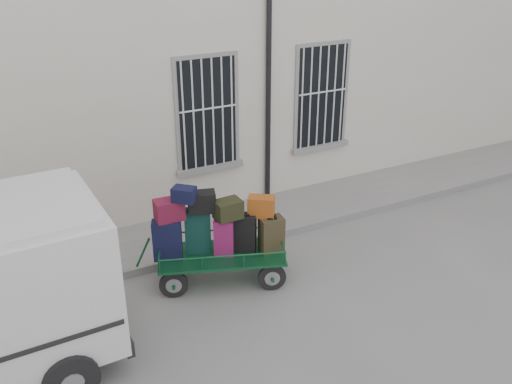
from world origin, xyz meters
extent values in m
plane|color=slate|center=(0.00, 0.00, 0.00)|extent=(80.00, 80.00, 0.00)
cube|color=beige|center=(0.00, 5.50, 3.00)|extent=(24.00, 5.00, 6.00)
cylinder|color=black|center=(0.95, 2.92, 2.80)|extent=(0.11, 0.11, 5.60)
cube|color=black|center=(-0.40, 2.98, 2.25)|extent=(1.20, 0.08, 2.20)
cube|color=gray|center=(-0.40, 2.96, 1.09)|extent=(1.45, 0.22, 0.12)
cube|color=black|center=(2.30, 2.98, 2.25)|extent=(1.20, 0.08, 2.20)
cube|color=gray|center=(2.30, 2.96, 1.09)|extent=(1.45, 0.22, 0.12)
cube|color=gray|center=(0.00, 2.20, 0.07)|extent=(24.00, 1.70, 0.15)
cylinder|color=black|center=(-2.14, 0.46, 0.24)|extent=(0.48, 0.22, 0.49)
cylinder|color=gray|center=(-2.14, 0.46, 0.24)|extent=(0.28, 0.17, 0.27)
cylinder|color=black|center=(-1.89, 1.16, 0.24)|extent=(0.48, 0.22, 0.49)
cylinder|color=gray|center=(-1.89, 1.16, 0.24)|extent=(0.28, 0.17, 0.27)
cylinder|color=black|center=(-0.59, -0.10, 0.24)|extent=(0.48, 0.22, 0.49)
cylinder|color=gray|center=(-0.59, -0.10, 0.24)|extent=(0.28, 0.17, 0.27)
cylinder|color=black|center=(-0.34, 0.60, 0.24)|extent=(0.48, 0.22, 0.49)
cylinder|color=gray|center=(-0.34, 0.60, 0.24)|extent=(0.28, 0.17, 0.27)
cube|color=#114E28|center=(-1.24, 0.53, 0.53)|extent=(2.34, 1.64, 0.05)
cylinder|color=#114E28|center=(-2.47, 0.98, 0.68)|extent=(0.28, 0.13, 0.54)
cube|color=black|center=(-2.09, 0.80, 0.91)|extent=(0.53, 0.39, 0.70)
cube|color=black|center=(-2.09, 0.80, 1.28)|extent=(0.22, 0.17, 0.03)
cube|color=#0E332F|center=(-1.55, 0.78, 0.96)|extent=(0.48, 0.37, 0.80)
cube|color=black|center=(-1.55, 0.78, 1.37)|extent=(0.20, 0.16, 0.03)
cube|color=#7D1650|center=(-1.21, 0.47, 0.89)|extent=(0.38, 0.32, 0.66)
cube|color=black|center=(-1.21, 0.47, 1.24)|extent=(0.15, 0.13, 0.03)
cube|color=black|center=(-0.84, 0.44, 0.90)|extent=(0.45, 0.41, 0.69)
cube|color=black|center=(-0.84, 0.44, 1.26)|extent=(0.18, 0.16, 0.03)
cube|color=#2C2716|center=(-0.43, 0.23, 0.87)|extent=(0.42, 0.31, 0.63)
cube|color=black|center=(-0.43, 0.23, 1.20)|extent=(0.20, 0.18, 0.03)
cube|color=maroon|center=(-2.01, 0.84, 1.44)|extent=(0.48, 0.33, 0.35)
cube|color=black|center=(-1.50, 0.69, 1.53)|extent=(0.51, 0.40, 0.34)
cube|color=black|center=(-1.12, 0.47, 1.40)|extent=(0.45, 0.34, 0.32)
cube|color=maroon|center=(-0.55, 0.38, 1.37)|extent=(0.50, 0.45, 0.35)
cube|color=black|center=(-1.79, 0.69, 1.73)|extent=(0.44, 0.43, 0.24)
cube|color=black|center=(-3.31, -0.07, 1.71)|extent=(0.10, 1.52, 0.60)
cube|color=black|center=(-3.32, -0.07, 0.47)|extent=(0.18, 2.01, 0.24)
cube|color=white|center=(-3.28, -0.07, 0.71)|extent=(0.05, 0.46, 0.13)
cylinder|color=black|center=(-4.10, -1.09, 0.37)|extent=(0.74, 0.26, 0.74)
cylinder|color=black|center=(-4.17, 0.90, 0.37)|extent=(0.74, 0.26, 0.74)
camera|label=1|loc=(-4.55, -7.18, 5.64)|focal=40.00mm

